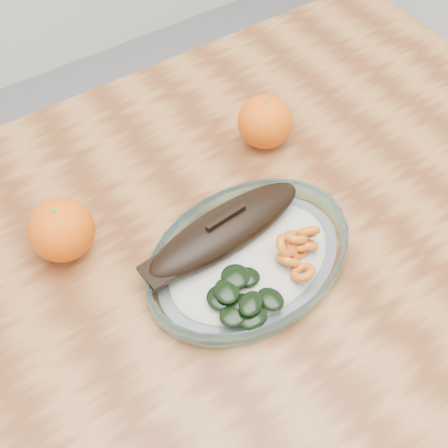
# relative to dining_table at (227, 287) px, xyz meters

# --- Properties ---
(ground) EXTENTS (3.00, 3.00, 0.00)m
(ground) POSITION_rel_dining_table_xyz_m (0.00, 0.00, -0.65)
(ground) COLOR slate
(ground) RESTS_ON ground
(dining_table) EXTENTS (1.20, 0.80, 0.75)m
(dining_table) POSITION_rel_dining_table_xyz_m (0.00, 0.00, 0.00)
(dining_table) COLOR brown
(dining_table) RESTS_ON ground
(plated_meal) EXTENTS (0.56, 0.56, 0.08)m
(plated_meal) POSITION_rel_dining_table_xyz_m (0.01, -0.03, 0.12)
(plated_meal) COLOR white
(plated_meal) RESTS_ON dining_table
(orange_left) EXTENTS (0.09, 0.09, 0.09)m
(orange_left) POSITION_rel_dining_table_xyz_m (-0.18, 0.12, 0.14)
(orange_left) COLOR #F43A04
(orange_left) RESTS_ON dining_table
(orange_right) EXTENTS (0.08, 0.08, 0.08)m
(orange_right) POSITION_rel_dining_table_xyz_m (0.16, 0.14, 0.14)
(orange_right) COLOR #F43A04
(orange_right) RESTS_ON dining_table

